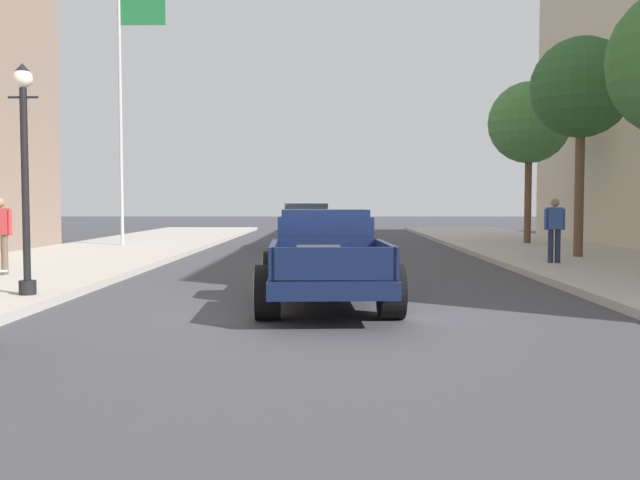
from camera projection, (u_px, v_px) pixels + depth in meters
name	position (u px, v px, depth m)	size (l,w,h in m)	color
ground_plane	(328.00, 315.00, 10.49)	(140.00, 140.00, 0.00)	#3D3D42
hotrod_truck_navy	(325.00, 259.00, 11.66)	(2.36, 5.01, 1.58)	#0F1938
car_background_grey	(307.00, 227.00, 25.47)	(1.95, 4.34, 1.65)	slate
pedestrian_sidewalk_left	(0.00, 231.00, 14.80)	(0.53, 0.22, 1.65)	brown
pedestrian_sidewalk_right	(555.00, 226.00, 17.71)	(0.53, 0.22, 1.65)	#232847
street_lamp_near	(25.00, 161.00, 11.56)	(0.50, 0.32, 3.85)	black
flagpole	(126.00, 88.00, 24.86)	(1.74, 0.16, 9.16)	#B2B2B7
street_tree_second	(581.00, 88.00, 19.60)	(2.83, 2.83, 6.20)	brown
street_tree_third	(529.00, 123.00, 26.10)	(3.05, 3.05, 6.06)	brown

